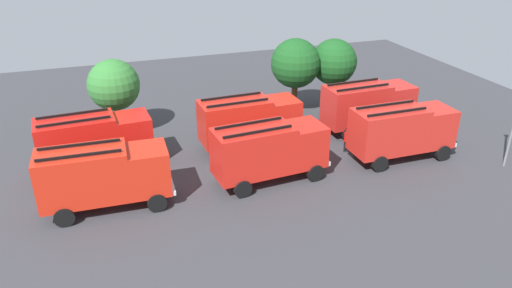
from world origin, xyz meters
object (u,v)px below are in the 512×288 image
(traffic_cone_0, at_px, (162,150))
(fire_truck_0, at_px, (104,174))
(fire_truck_5, at_px, (368,104))
(firefighter_1, at_px, (434,112))
(firefighter_2, at_px, (385,98))
(tree_0, at_px, (114,85))
(fire_truck_4, at_px, (249,120))
(fire_truck_2, at_px, (402,130))
(tree_2, at_px, (334,62))
(fire_truck_3, at_px, (95,139))
(firefighter_0, at_px, (347,139))
(fire_truck_1, at_px, (269,149))
(tree_1, at_px, (295,64))

(traffic_cone_0, bearing_deg, fire_truck_0, -124.63)
(fire_truck_5, distance_m, firefighter_1, 5.88)
(firefighter_2, bearing_deg, tree_0, -84.32)
(firefighter_2, xyz_separation_m, traffic_cone_0, (-19.37, -2.45, -0.68))
(tree_0, bearing_deg, fire_truck_0, -98.37)
(fire_truck_0, height_order, fire_truck_4, same)
(firefighter_1, xyz_separation_m, tree_0, (-23.85, 5.90, 2.98))
(fire_truck_2, bearing_deg, tree_2, 89.44)
(fire_truck_3, bearing_deg, fire_truck_5, -3.77)
(firefighter_1, distance_m, traffic_cone_0, 21.41)
(firefighter_0, height_order, firefighter_2, firefighter_2)
(fire_truck_1, distance_m, fire_truck_2, 9.47)
(fire_truck_3, bearing_deg, tree_2, 11.50)
(firefighter_2, height_order, tree_0, tree_0)
(firefighter_0, distance_m, tree_2, 9.30)
(firefighter_0, relative_size, traffic_cone_0, 2.41)
(firefighter_2, xyz_separation_m, tree_1, (-7.51, 2.03, 3.18))
(fire_truck_2, relative_size, firefighter_2, 3.98)
(fire_truck_5, xyz_separation_m, tree_0, (-18.12, 5.32, 1.77))
(fire_truck_5, distance_m, tree_0, 18.97)
(fire_truck_1, xyz_separation_m, tree_1, (6.10, 10.30, 2.05))
(fire_truck_0, bearing_deg, fire_truck_2, 1.67)
(fire_truck_3, bearing_deg, firefighter_2, 4.25)
(fire_truck_1, relative_size, firefighter_2, 4.07)
(fire_truck_1, bearing_deg, tree_0, 124.27)
(fire_truck_4, height_order, firefighter_0, fire_truck_4)
(firefighter_1, xyz_separation_m, tree_1, (-9.49, 5.93, 3.26))
(fire_truck_0, bearing_deg, fire_truck_3, 95.07)
(firefighter_2, height_order, tree_2, tree_2)
(fire_truck_4, bearing_deg, firefighter_2, 12.17)
(fire_truck_0, distance_m, firefighter_2, 24.80)
(tree_2, distance_m, traffic_cone_0, 16.41)
(fire_truck_3, relative_size, firefighter_2, 4.05)
(fire_truck_4, bearing_deg, traffic_cone_0, 168.94)
(firefighter_2, bearing_deg, fire_truck_3, -71.30)
(fire_truck_0, bearing_deg, firefighter_2, 21.30)
(firefighter_0, bearing_deg, fire_truck_1, -38.56)
(fire_truck_2, xyz_separation_m, fire_truck_3, (-19.51, 5.08, 0.00))
(fire_truck_0, height_order, tree_0, tree_0)
(fire_truck_0, relative_size, traffic_cone_0, 10.44)
(fire_truck_0, relative_size, fire_truck_3, 0.99)
(firefighter_2, distance_m, traffic_cone_0, 19.54)
(fire_truck_4, height_order, firefighter_2, fire_truck_4)
(fire_truck_3, relative_size, tree_2, 1.23)
(firefighter_1, xyz_separation_m, firefighter_2, (-1.99, 3.90, 0.08))
(fire_truck_2, xyz_separation_m, fire_truck_4, (-9.15, 4.90, 0.00))
(fire_truck_0, distance_m, tree_0, 10.51)
(fire_truck_1, distance_m, fire_truck_5, 11.05)
(fire_truck_3, height_order, firefighter_2, fire_truck_3)
(tree_0, distance_m, tree_2, 17.84)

